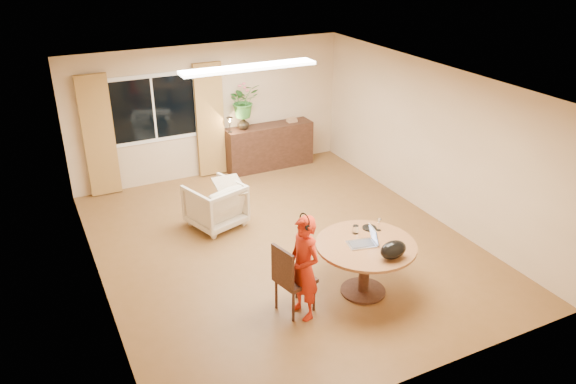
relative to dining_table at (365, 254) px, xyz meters
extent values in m
plane|color=brown|center=(-0.43, 1.63, -0.60)|extent=(6.50, 6.50, 0.00)
plane|color=white|center=(-0.43, 1.63, 2.00)|extent=(6.50, 6.50, 0.00)
plane|color=tan|center=(-0.43, 4.88, 0.70)|extent=(5.50, 0.00, 5.50)
plane|color=tan|center=(-3.18, 1.63, 0.70)|extent=(0.00, 6.50, 6.50)
plane|color=tan|center=(2.32, 1.63, 0.70)|extent=(0.00, 6.50, 6.50)
cube|color=white|center=(-1.53, 4.86, 0.90)|extent=(1.70, 0.02, 1.30)
cube|color=black|center=(-1.53, 4.85, 0.90)|extent=(1.55, 0.01, 1.15)
cube|color=white|center=(-1.53, 4.85, 0.90)|extent=(0.04, 0.01, 1.15)
cube|color=olive|center=(-2.58, 4.78, 0.55)|extent=(0.55, 0.08, 2.25)
cube|color=olive|center=(-0.48, 4.78, 0.55)|extent=(0.55, 0.08, 2.25)
cube|color=white|center=(-0.43, 2.83, 1.97)|extent=(2.20, 0.35, 0.05)
cylinder|color=brown|center=(0.00, 0.00, 0.14)|extent=(1.34, 1.34, 0.04)
cylinder|color=black|center=(0.00, 0.00, -0.24)|extent=(0.14, 0.14, 0.72)
cylinder|color=black|center=(0.00, 0.00, -0.58)|extent=(0.62, 0.62, 0.03)
imported|color=#B70E1E|center=(-0.97, -0.07, 0.10)|extent=(0.57, 0.43, 1.41)
imported|color=beige|center=(-1.16, 2.71, -0.22)|extent=(1.03, 1.04, 0.76)
cube|color=black|center=(0.71, 4.64, -0.14)|extent=(1.82, 0.45, 0.91)
imported|color=black|center=(0.15, 4.64, 0.44)|extent=(0.27, 0.27, 0.25)
imported|color=#295C22|center=(0.17, 4.64, 0.89)|extent=(0.66, 0.60, 0.66)
camera|label=1|loc=(-3.76, -5.28, 3.93)|focal=35.00mm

